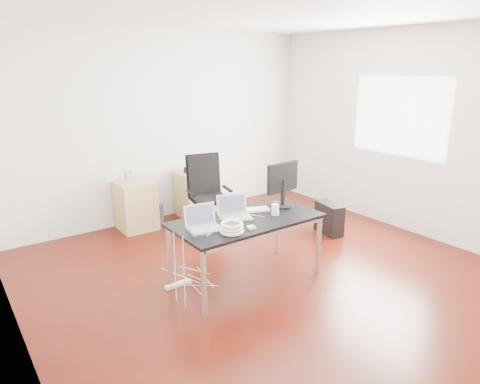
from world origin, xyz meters
TOP-DOWN VIEW (x-y plane):
  - room_shell at (0.04, 0.00)m, footprint 5.00×5.00m
  - desk at (-0.29, 0.03)m, footprint 1.60×0.80m
  - office_chair at (0.16, 1.56)m, footprint 0.56×0.58m
  - filing_cabinet_left at (-0.64, 2.23)m, footprint 0.50×0.50m
  - filing_cabinet_right at (0.34, 2.23)m, footprint 0.50×0.50m
  - pc_tower at (1.49, 0.47)m, footprint 0.28×0.48m
  - wastebasket at (-0.33, 2.25)m, footprint 0.28×0.28m
  - power_strip at (-0.96, 0.37)m, footprint 0.30×0.06m
  - laptop_left at (-0.81, 0.05)m, footprint 0.36×0.30m
  - laptop_right at (-0.37, 0.14)m, footprint 0.39×0.34m
  - monitor at (0.30, 0.14)m, footprint 0.45×0.26m
  - keyboard at (-0.12, 0.21)m, footprint 0.46×0.30m
  - cup_white at (0.04, -0.06)m, footprint 0.09×0.09m
  - cup_brown at (0.14, 0.07)m, footprint 0.08×0.08m
  - cable_coil at (-0.64, -0.20)m, footprint 0.24×0.24m
  - power_adapter at (-0.42, -0.23)m, footprint 0.08×0.08m
  - speaker at (-0.71, 2.24)m, footprint 0.09×0.08m
  - navy_garment at (0.36, 2.21)m, footprint 0.34×0.29m

SIDE VIEW (x-z plane):
  - power_strip at x=-0.96m, z-range 0.00..0.04m
  - wastebasket at x=-0.33m, z-range 0.00..0.28m
  - pc_tower at x=1.49m, z-range 0.00..0.44m
  - filing_cabinet_left at x=-0.64m, z-range 0.00..0.70m
  - filing_cabinet_right at x=0.34m, z-range 0.00..0.70m
  - office_chair at x=0.16m, z-range 0.06..1.15m
  - desk at x=-0.29m, z-range 0.31..1.04m
  - keyboard at x=-0.12m, z-range 0.73..0.75m
  - power_adapter at x=-0.42m, z-range 0.73..0.76m
  - navy_garment at x=0.36m, z-range 0.70..0.79m
  - cup_brown at x=0.14m, z-range 0.73..0.83m
  - cable_coil at x=-0.64m, z-range 0.73..0.84m
  - laptop_left at x=-0.81m, z-range 0.67..0.90m
  - laptop_right at x=-0.37m, z-range 0.67..0.90m
  - speaker at x=-0.71m, z-range 0.70..0.88m
  - cup_white at x=0.04m, z-range 0.73..0.85m
  - monitor at x=0.30m, z-range 0.76..1.27m
  - room_shell at x=0.04m, z-range -1.10..3.90m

